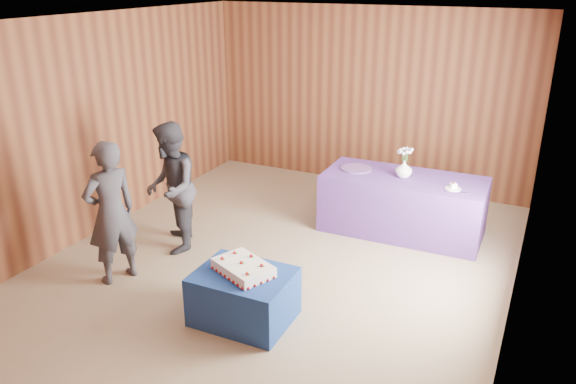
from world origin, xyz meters
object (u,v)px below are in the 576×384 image
Objects in this scene: sheet_cake at (243,268)px; cake_table at (244,297)px; guest_left at (111,213)px; vase at (404,169)px; guest_right at (171,188)px; serving_table at (403,205)px.

cake_table is at bearing -45.72° from sheet_cake.
cake_table is 0.30m from sheet_cake.
guest_left is (-1.62, 0.05, 0.23)m from sheet_cake.
sheet_cake is 3.21× the size of vase.
serving_table is at bearing 91.20° from guest_right.
cake_table is 4.22× the size of vase.
sheet_cake is at bearing 109.44° from cake_table.
sheet_cake is 1.78m from guest_right.
guest_left is (-2.47, -2.53, 0.41)m from serving_table.
guest_left reaches higher than sheet_cake.
serving_table is 2.72m from sheet_cake.
sheet_cake is at bearing 24.57° from guest_right.
guest_right reaches higher than cake_table.
vase is (-0.02, -0.01, 0.48)m from serving_table.
sheet_cake is at bearing -109.12° from serving_table.
guest_left is 1.01× the size of guest_right.
vase reaches higher than serving_table.
guest_left reaches higher than serving_table.
serving_table is at bearing 71.30° from cake_table.
guest_right is (-1.51, 0.95, 0.53)m from cake_table.
guest_left is at bearing -157.69° from sheet_cake.
sheet_cake is 0.44× the size of guest_right.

